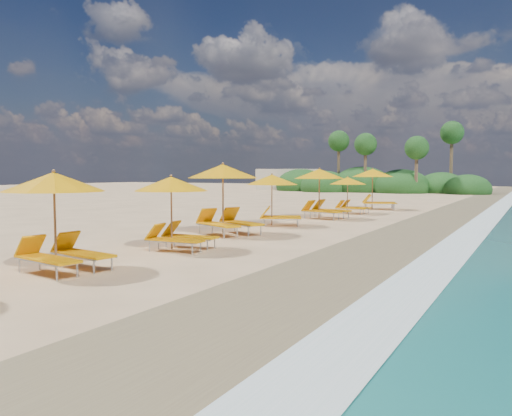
{
  "coord_description": "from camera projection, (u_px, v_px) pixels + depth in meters",
  "views": [
    {
      "loc": [
        7.64,
        -13.66,
        2.29
      ],
      "look_at": [
        0.0,
        0.0,
        1.2
      ],
      "focal_mm": 35.45,
      "sensor_mm": 36.0,
      "label": 1
    }
  ],
  "objects": [
    {
      "name": "station_8",
      "position": [
        350.0,
        193.0,
        28.41
      ],
      "size": [
        2.39,
        2.24,
        2.11
      ],
      "rotation": [
        0.0,
        0.0,
        -0.09
      ],
      "color": "olive",
      "rests_on": "ground"
    },
    {
      "name": "wet_sand",
      "position": [
        383.0,
        256.0,
        13.83
      ],
      "size": [
        4.0,
        160.0,
        0.01
      ],
      "primitive_type": "cube",
      "color": "#877650",
      "rests_on": "ground"
    },
    {
      "name": "treeline",
      "position": [
        369.0,
        184.0,
        60.18
      ],
      "size": [
        25.8,
        8.8,
        9.74
      ],
      "color": "#163D14",
      "rests_on": "ground"
    },
    {
      "name": "station_3",
      "position": [
        59.0,
        214.0,
        11.73
      ],
      "size": [
        2.78,
        2.63,
        2.38
      ],
      "rotation": [
        0.0,
        0.0,
        -0.13
      ],
      "color": "olive",
      "rests_on": "ground"
    },
    {
      "name": "station_7",
      "position": [
        323.0,
        190.0,
        25.31
      ],
      "size": [
        3.03,
        2.89,
        2.56
      ],
      "rotation": [
        0.0,
        0.0,
        -0.16
      ],
      "color": "olive",
      "rests_on": "ground"
    },
    {
      "name": "surf_foam",
      "position": [
        492.0,
        264.0,
        12.51
      ],
      "size": [
        4.0,
        160.0,
        0.01
      ],
      "color": "white",
      "rests_on": "ground"
    },
    {
      "name": "beach_building",
      "position": [
        287.0,
        179.0,
        68.18
      ],
      "size": [
        7.0,
        5.0,
        2.8
      ],
      "primitive_type": "cube",
      "color": "beige",
      "rests_on": "ground"
    },
    {
      "name": "station_5",
      "position": [
        226.0,
        194.0,
        18.78
      ],
      "size": [
        3.53,
        3.51,
        2.69
      ],
      "rotation": [
        0.0,
        0.0,
        -0.43
      ],
      "color": "olive",
      "rests_on": "ground"
    },
    {
      "name": "station_6",
      "position": [
        276.0,
        196.0,
        21.99
      ],
      "size": [
        3.0,
        2.99,
        2.28
      ],
      "rotation": [
        0.0,
        0.0,
        0.45
      ],
      "color": "olive",
      "rests_on": "ground"
    },
    {
      "name": "station_9",
      "position": [
        376.0,
        186.0,
        31.73
      ],
      "size": [
        3.36,
        3.3,
        2.61
      ],
      "rotation": [
        0.0,
        0.0,
        0.35
      ],
      "color": "olive",
      "rests_on": "ground"
    },
    {
      "name": "station_4",
      "position": [
        176.0,
        208.0,
        15.02
      ],
      "size": [
        2.57,
        2.41,
        2.24
      ],
      "rotation": [
        0.0,
        0.0,
        0.1
      ],
      "color": "olive",
      "rests_on": "ground"
    },
    {
      "name": "ground",
      "position": [
        256.0,
        246.0,
        15.78
      ],
      "size": [
        160.0,
        160.0,
        0.0
      ],
      "primitive_type": "plane",
      "color": "tan",
      "rests_on": "ground"
    }
  ]
}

